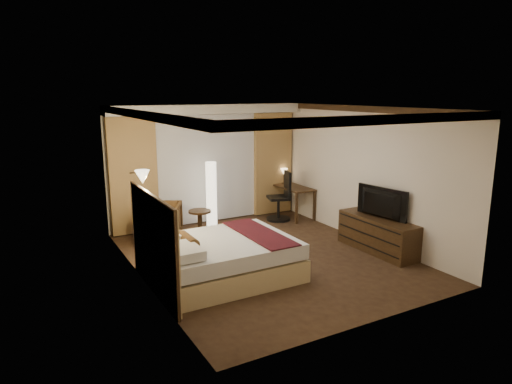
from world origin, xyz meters
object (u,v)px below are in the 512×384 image
desk (293,202)px  television (378,202)px  armchair (159,221)px  side_table (200,222)px  floor_lamp (211,195)px  office_chair (279,196)px  dresser (377,235)px  bed (223,258)px

desk → television: size_ratio=1.04×
armchair → side_table: armchair is taller
floor_lamp → desk: size_ratio=1.31×
office_chair → dresser: size_ratio=0.69×
armchair → floor_lamp: floor_lamp is taller
armchair → television: size_ratio=0.78×
bed → dresser: size_ratio=1.32×
desk → armchair: bearing=-176.6°
office_chair → desk: bearing=22.6°
bed → armchair: (-0.35, 2.30, 0.10)m
armchair → side_table: (0.89, 0.02, -0.17)m
office_chair → television: (0.47, -2.74, 0.39)m
armchair → television: television is taller
bed → office_chair: office_chair is taller
dresser → television: 0.64m
bed → desk: (3.03, 2.50, 0.05)m
side_table → floor_lamp: size_ratio=0.35×
bed → armchair: bearing=98.6°
side_table → office_chair: size_ratio=0.45×
armchair → floor_lamp: size_ratio=0.57×
office_chair → armchair: bearing=-160.9°
floor_lamp → office_chair: size_ratio=1.29×
bed → television: television is taller
desk → dresser: desk is taller
bed → dresser: (3.08, -0.30, 0.00)m
bed → armchair: armchair is taller
side_table → dresser: size_ratio=0.31×
bed → television: (3.05, -0.30, 0.65)m
bed → desk: bearing=39.5°
side_table → television: (2.50, -2.61, 0.71)m
side_table → desk: 2.49m
bed → floor_lamp: size_ratio=1.49×
dresser → television: television is taller
bed → television: 3.13m
desk → dresser: bearing=-89.0°
television → dresser: bearing=-98.4°
bed → side_table: bearing=76.8°
floor_lamp → armchair: bearing=-165.8°
armchair → office_chair: office_chair is taller
television → desk: bearing=-8.0°
bed → side_table: 2.38m
dresser → side_table: bearing=134.2°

